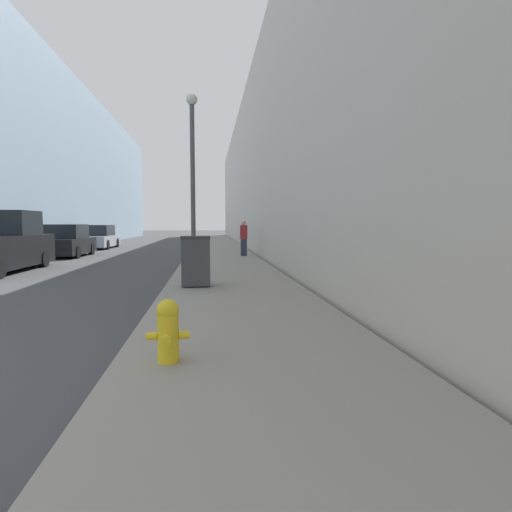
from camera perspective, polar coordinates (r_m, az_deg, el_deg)
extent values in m
cube|color=gray|center=(21.29, -5.08, 0.18)|extent=(3.49, 60.00, 0.14)
cube|color=beige|center=(30.63, 9.51, 11.33)|extent=(12.00, 60.00, 10.64)
cylinder|color=yellow|center=(4.78, -12.43, -11.37)|extent=(0.24, 0.24, 0.55)
sphere|color=yellow|center=(4.70, -12.50, -7.59)|extent=(0.26, 0.26, 0.26)
cylinder|color=yellow|center=(4.69, -12.52, -6.67)|extent=(0.07, 0.07, 0.05)
cylinder|color=yellow|center=(4.60, -12.66, -11.66)|extent=(0.11, 0.12, 0.11)
cylinder|color=yellow|center=(4.79, -14.64, -11.02)|extent=(0.12, 0.09, 0.09)
cylinder|color=yellow|center=(4.76, -10.21, -11.06)|extent=(0.12, 0.09, 0.09)
cube|color=#3D3D42|center=(10.18, -8.57, -0.89)|extent=(0.71, 0.53, 1.16)
cube|color=#2D2D31|center=(10.14, -8.61, 2.61)|extent=(0.73, 0.54, 0.08)
cylinder|color=black|center=(10.48, -10.14, -3.69)|extent=(0.05, 0.16, 0.16)
cylinder|color=black|center=(10.46, -6.85, -3.66)|extent=(0.05, 0.16, 0.16)
cylinder|color=#4C4C51|center=(15.14, -8.88, -0.95)|extent=(0.32, 0.32, 0.25)
cylinder|color=#4C4C51|center=(15.13, -9.01, 9.81)|extent=(0.17, 0.17, 5.92)
sphere|color=silver|center=(15.72, -9.17, 21.24)|extent=(0.42, 0.42, 0.42)
cube|color=black|center=(17.55, -32.12, 4.03)|extent=(1.90, 1.79, 0.91)
cylinder|color=black|center=(17.92, -28.11, -0.39)|extent=(0.24, 0.64, 0.64)
cube|color=black|center=(23.11, -25.38, 1.31)|extent=(1.86, 4.17, 0.79)
cube|color=#1E2328|center=(23.08, -25.45, 3.20)|extent=(1.64, 2.17, 0.74)
cylinder|color=black|center=(24.58, -26.33, 0.90)|extent=(0.24, 0.64, 0.64)
cylinder|color=black|center=(24.06, -22.48, 0.96)|extent=(0.24, 0.64, 0.64)
cylinder|color=black|center=(22.24, -28.49, 0.47)|extent=(0.24, 0.64, 0.64)
cylinder|color=black|center=(21.67, -24.26, 0.53)|extent=(0.24, 0.64, 0.64)
cube|color=#A3A8B2|center=(29.89, -21.40, 2.03)|extent=(1.75, 4.75, 0.73)
cube|color=#1E2328|center=(29.86, -21.45, 3.44)|extent=(1.54, 2.47, 0.74)
cylinder|color=black|center=(31.48, -22.16, 1.75)|extent=(0.24, 0.64, 0.64)
cylinder|color=black|center=(31.09, -19.30, 1.80)|extent=(0.24, 0.64, 0.64)
cylinder|color=black|center=(28.74, -23.66, 1.46)|extent=(0.24, 0.64, 0.64)
cylinder|color=black|center=(28.32, -20.54, 1.52)|extent=(0.24, 0.64, 0.64)
cube|color=#2D3347|center=(19.62, -1.76, 1.24)|extent=(0.30, 0.21, 0.84)
cube|color=maroon|center=(19.59, -1.77, 3.45)|extent=(0.35, 0.21, 0.67)
sphere|color=tan|center=(19.58, -1.77, 4.76)|extent=(0.23, 0.23, 0.23)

